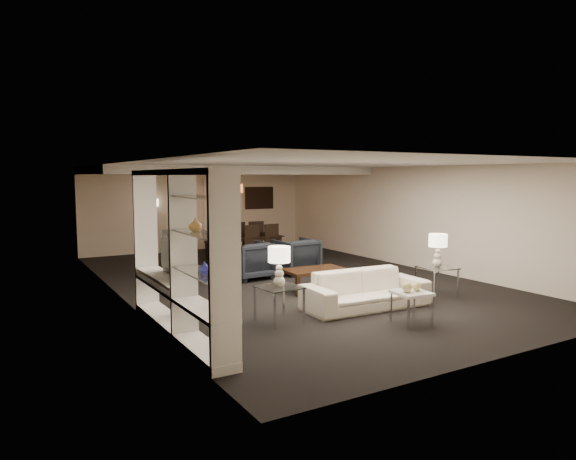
% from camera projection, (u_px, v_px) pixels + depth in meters
% --- Properties ---
extents(floor, '(11.00, 11.00, 0.00)m').
position_uv_depth(floor, '(288.00, 280.00, 11.18)').
color(floor, black).
rests_on(floor, ground).
extents(ceiling, '(7.00, 11.00, 0.02)m').
position_uv_depth(ceiling, '(288.00, 165.00, 10.92)').
color(ceiling, silver).
rests_on(ceiling, ground).
extents(wall_back, '(7.00, 0.02, 2.50)m').
position_uv_depth(wall_back, '(198.00, 209.00, 15.77)').
color(wall_back, beige).
rests_on(wall_back, ground).
extents(wall_front, '(7.00, 0.02, 2.50)m').
position_uv_depth(wall_front, '(513.00, 258.00, 6.32)').
color(wall_front, beige).
rests_on(wall_front, ground).
extents(wall_left, '(0.02, 11.00, 2.50)m').
position_uv_depth(wall_left, '(121.00, 232.00, 9.29)').
color(wall_left, beige).
rests_on(wall_left, ground).
extents(wall_right, '(0.02, 11.00, 2.50)m').
position_uv_depth(wall_right, '(409.00, 217.00, 12.80)').
color(wall_right, beige).
rests_on(wall_right, ground).
extents(ceiling_soffit, '(7.00, 4.00, 0.20)m').
position_uv_depth(ceiling_soffit, '(223.00, 171.00, 13.93)').
color(ceiling_soffit, silver).
rests_on(ceiling_soffit, ceiling).
extents(curtains, '(1.50, 0.12, 2.40)m').
position_uv_depth(curtains, '(170.00, 212.00, 15.25)').
color(curtains, beige).
rests_on(curtains, wall_back).
extents(door, '(0.90, 0.05, 2.10)m').
position_uv_depth(door, '(219.00, 215.00, 16.11)').
color(door, silver).
rests_on(door, wall_back).
extents(painting, '(0.95, 0.04, 0.65)m').
position_uv_depth(painting, '(259.00, 198.00, 16.76)').
color(painting, '#142D38').
rests_on(painting, wall_back).
extents(media_unit, '(0.38, 3.40, 2.35)m').
position_uv_depth(media_unit, '(178.00, 254.00, 7.16)').
color(media_unit, white).
rests_on(media_unit, wall_left).
extents(pendant_light, '(0.52, 0.52, 0.24)m').
position_uv_depth(pendant_light, '(233.00, 188.00, 14.13)').
color(pendant_light, '#D8591E').
rests_on(pendant_light, ceiling_soffit).
extents(sofa, '(2.23, 0.96, 0.64)m').
position_uv_depth(sofa, '(366.00, 290.00, 8.78)').
color(sofa, beige).
rests_on(sofa, floor).
extents(coffee_table, '(1.23, 0.74, 0.43)m').
position_uv_depth(coffee_table, '(314.00, 280.00, 10.17)').
color(coffee_table, black).
rests_on(coffee_table, floor).
extents(armchair_left, '(0.95, 0.97, 0.82)m').
position_uv_depth(armchair_left, '(249.00, 260.00, 11.30)').
color(armchair_left, black).
rests_on(armchair_left, floor).
extents(armchair_right, '(0.92, 0.94, 0.82)m').
position_uv_depth(armchair_right, '(296.00, 256.00, 11.91)').
color(armchair_right, black).
rests_on(armchair_right, floor).
extents(side_table_left, '(0.66, 0.66, 0.56)m').
position_uv_depth(side_table_left, '(279.00, 304.00, 7.93)').
color(side_table_left, silver).
rests_on(side_table_left, floor).
extents(side_table_right, '(0.67, 0.67, 0.56)m').
position_uv_depth(side_table_right, '(437.00, 282.00, 9.64)').
color(side_table_right, white).
rests_on(side_table_right, floor).
extents(table_lamp_left, '(0.37, 0.37, 0.62)m').
position_uv_depth(table_lamp_left, '(279.00, 267.00, 7.87)').
color(table_lamp_left, beige).
rests_on(table_lamp_left, side_table_left).
extents(table_lamp_right, '(0.36, 0.36, 0.62)m').
position_uv_depth(table_lamp_right, '(438.00, 250.00, 9.58)').
color(table_lamp_right, beige).
rests_on(table_lamp_right, side_table_right).
extents(marble_table, '(0.55, 0.55, 0.50)m').
position_uv_depth(marble_table, '(411.00, 308.00, 7.84)').
color(marble_table, white).
rests_on(marble_table, floor).
extents(gold_gourd_a, '(0.16, 0.16, 0.16)m').
position_uv_depth(gold_gourd_a, '(407.00, 287.00, 7.76)').
color(gold_gourd_a, '#CEBB6D').
rests_on(gold_gourd_a, marble_table).
extents(gold_gourd_b, '(0.14, 0.14, 0.14)m').
position_uv_depth(gold_gourd_b, '(417.00, 286.00, 7.86)').
color(gold_gourd_b, tan).
rests_on(gold_gourd_b, marble_table).
extents(television, '(1.14, 0.15, 0.66)m').
position_uv_depth(television, '(168.00, 255.00, 7.67)').
color(television, black).
rests_on(television, media_unit).
extents(vase_blue, '(0.15, 0.15, 0.16)m').
position_uv_depth(vase_blue, '(205.00, 268.00, 6.27)').
color(vase_blue, '#222595').
rests_on(vase_blue, media_unit).
extents(vase_amber, '(0.17, 0.17, 0.17)m').
position_uv_depth(vase_amber, '(195.00, 225.00, 6.47)').
color(vase_amber, '#B57F3C').
rests_on(vase_amber, media_unit).
extents(floor_speaker, '(0.17, 0.17, 1.18)m').
position_uv_depth(floor_speaker, '(180.00, 285.00, 7.85)').
color(floor_speaker, black).
rests_on(floor_speaker, floor).
extents(dining_table, '(2.01, 1.26, 0.67)m').
position_uv_depth(dining_table, '(245.00, 248.00, 13.75)').
color(dining_table, black).
rests_on(dining_table, floor).
extents(chair_nl, '(0.48, 0.48, 1.00)m').
position_uv_depth(chair_nl, '(234.00, 246.00, 12.88)').
color(chair_nl, black).
rests_on(chair_nl, floor).
extents(chair_nm, '(0.47, 0.47, 1.00)m').
position_uv_depth(chair_nm, '(256.00, 245.00, 13.18)').
color(chair_nm, black).
rests_on(chair_nm, floor).
extents(chair_nr, '(0.51, 0.51, 1.00)m').
position_uv_depth(chair_nr, '(276.00, 243.00, 13.48)').
color(chair_nr, black).
rests_on(chair_nr, floor).
extents(chair_fl, '(0.48, 0.48, 1.00)m').
position_uv_depth(chair_fl, '(214.00, 241.00, 13.99)').
color(chair_fl, black).
rests_on(chair_fl, floor).
extents(chair_fm, '(0.50, 0.50, 1.00)m').
position_uv_depth(chair_fm, '(235.00, 240.00, 14.29)').
color(chair_fm, black).
rests_on(chair_fm, floor).
extents(chair_fr, '(0.51, 0.51, 1.00)m').
position_uv_depth(chair_fr, '(254.00, 238.00, 14.60)').
color(chair_fr, black).
rests_on(chair_fr, floor).
extents(floor_lamp, '(0.29, 0.29, 1.60)m').
position_uv_depth(floor_lamp, '(155.00, 227.00, 14.84)').
color(floor_lamp, black).
rests_on(floor_lamp, floor).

